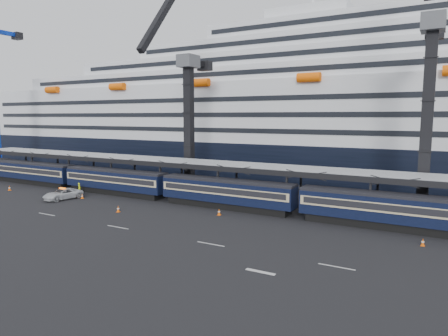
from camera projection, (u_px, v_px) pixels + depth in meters
The scene contains 14 objects.
ground at pixel (248, 236), 40.83m from camera, with size 260.00×260.00×0.00m, color black.
lane_markings at pixel (310, 268), 32.36m from camera, with size 111.00×4.27×0.02m.
train at pixel (249, 194), 51.46m from camera, with size 133.05×3.00×4.05m.
canopy at pixel (294, 170), 52.28m from camera, with size 130.00×6.25×5.53m.
cruise_ship at pixel (344, 116), 79.58m from camera, with size 214.09×28.84×34.00m.
crane_dark_near at pixel (187, 118), 65.07m from camera, with size 4.50×17.75×35.08m.
crane_dark_mid at pixel (428, 106), 47.08m from camera, with size 4.50×18.24×39.64m.
pickup_truck at pixel (63, 194), 58.98m from camera, with size 2.60×5.64×1.57m, color silver.
worker at pixel (79, 188), 63.28m from camera, with size 0.63×0.42×1.74m, color #E0FF0D.
traffic_cone_a at pixel (9, 188), 65.98m from camera, with size 0.42×0.42×0.83m.
traffic_cone_b at pixel (82, 196), 59.54m from camera, with size 0.38×0.38×0.76m.
traffic_cone_c at pixel (118, 209), 51.12m from camera, with size 0.43×0.43×0.85m.
traffic_cone_d at pixel (219, 212), 49.50m from camera, with size 0.43×0.43×0.85m.
traffic_cone_f at pixel (423, 242), 37.75m from camera, with size 0.37×0.37×0.75m.
Camera 1 is at (17.20, -35.74, 12.20)m, focal length 32.00 mm.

